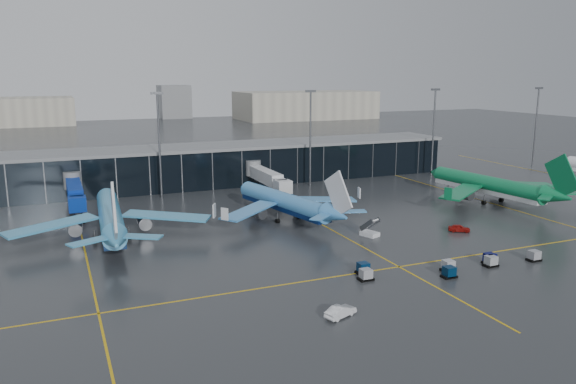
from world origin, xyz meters
name	(u,v)px	position (x,y,z in m)	size (l,w,h in m)	color
ground	(302,248)	(0.00, 0.00, 0.00)	(600.00, 600.00, 0.00)	#282B2D
terminal_pier	(208,165)	(0.00, 62.00, 5.42)	(142.00, 17.00, 10.70)	black
jet_bridges	(75,191)	(-35.00, 42.99, 4.55)	(94.00, 27.50, 7.20)	#595B60
flood_masts	(239,138)	(5.00, 50.00, 13.81)	(203.00, 0.50, 25.50)	#595B60
distant_hangars	(199,107)	(49.94, 270.08, 8.79)	(260.00, 71.00, 22.00)	#B2AD99
taxi_lines	(326,227)	(10.00, 10.61, 0.01)	(220.00, 120.00, 0.02)	gold
airliner_arkefly	(109,203)	(-29.94, 19.07, 6.65)	(38.02, 43.31, 13.31)	#3B92C2
airliner_klm_near	(283,191)	(4.49, 19.40, 6.02)	(34.40, 39.18, 12.04)	#3E88CC
airliner_aer_lingus	(488,175)	(55.00, 15.82, 6.50)	(37.16, 42.33, 13.01)	#0D7241
baggage_carts	(450,265)	(16.41, -19.38, 0.76)	(31.78, 8.01, 1.70)	black
mobile_airstair	(370,232)	(14.66, 1.62, 0.77)	(3.20, 3.78, 3.45)	silver
service_van_red	(459,228)	(31.96, -2.59, 0.69)	(1.64, 4.07, 1.39)	maroon
service_van_white	(341,311)	(-7.24, -27.82, 0.75)	(1.58, 4.53, 1.49)	silver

